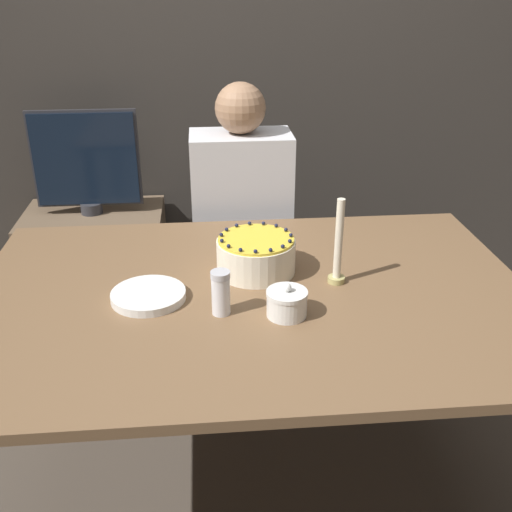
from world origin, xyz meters
name	(u,v)px	position (x,y,z in m)	size (l,w,h in m)	color
ground_plane	(253,485)	(0.00, 0.00, 0.00)	(12.00, 12.00, 0.00)	#4C4238
wall_behind	(227,48)	(0.00, 1.40, 1.30)	(8.00, 0.05, 2.60)	#38332D
dining_table	(253,319)	(0.00, 0.00, 0.68)	(1.65, 1.11, 0.77)	brown
cake	(256,255)	(0.02, 0.13, 0.83)	(0.24, 0.24, 0.13)	#EFE5CC
sugar_bowl	(287,303)	(0.08, -0.14, 0.81)	(0.11, 0.11, 0.10)	white
sugar_shaker	(221,292)	(-0.10, -0.11, 0.84)	(0.05, 0.05, 0.13)	white
plate_stack	(148,295)	(-0.30, -0.02, 0.78)	(0.21, 0.21, 0.02)	white
candle	(338,250)	(0.26, 0.04, 0.88)	(0.05, 0.05, 0.27)	tan
person_man_blue_shirt	(242,252)	(0.02, 0.76, 0.54)	(0.40, 0.34, 1.25)	#2D2D38
side_cabinet	(100,270)	(-0.66, 1.14, 0.30)	(0.65, 0.44, 0.60)	brown
tv_monitor	(86,162)	(-0.66, 1.14, 0.85)	(0.48, 0.10, 0.48)	#2D2D33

